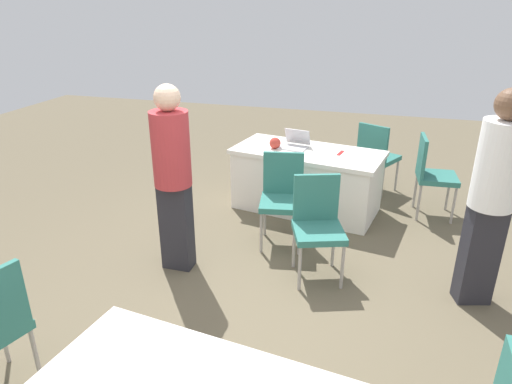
{
  "coord_description": "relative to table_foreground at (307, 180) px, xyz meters",
  "views": [
    {
      "loc": [
        -1.08,
        3.31,
        2.42
      ],
      "look_at": [
        -0.1,
        -0.14,
        0.9
      ],
      "focal_mm": 32.4,
      "sensor_mm": 36.0,
      "label": 1
    }
  ],
  "objects": [
    {
      "name": "scissors_red",
      "position": [
        -0.38,
        0.0,
        0.38
      ],
      "size": [
        0.07,
        0.18,
        0.01
      ],
      "primitive_type": "cube",
      "rotation": [
        0.0,
        0.0,
        1.37
      ],
      "color": "red",
      "rests_on": "table_foreground"
    },
    {
      "name": "chair_tucked_right",
      "position": [
        -0.77,
        -0.76,
        0.16
      ],
      "size": [
        0.59,
        0.59,
        0.94
      ],
      "rotation": [
        0.0,
        0.0,
        2.66
      ],
      "color": "#9E9993",
      "rests_on": "ground"
    },
    {
      "name": "person_attendee_browsing",
      "position": [
        -1.71,
        1.45,
        0.65
      ],
      "size": [
        0.42,
        0.42,
        1.82
      ],
      "rotation": [
        0.0,
        0.0,
        3.42
      ],
      "color": "#26262D",
      "rests_on": "ground"
    },
    {
      "name": "chair_aisle",
      "position": [
        -0.35,
        1.41,
        0.17
      ],
      "size": [
        0.56,
        0.56,
        0.95
      ],
      "rotation": [
        0.0,
        0.0,
        0.34
      ],
      "color": "#9E9993",
      "rests_on": "ground"
    },
    {
      "name": "yarn_ball",
      "position": [
        0.39,
        0.03,
        0.44
      ],
      "size": [
        0.13,
        0.13,
        0.13
      ],
      "primitive_type": "sphere",
      "color": "#B2382D",
      "rests_on": "table_foreground"
    },
    {
      "name": "laptop_silver",
      "position": [
        0.18,
        -0.07,
        0.41
      ],
      "size": [
        0.36,
        0.34,
        0.21
      ],
      "rotation": [
        0.0,
        0.0,
        -0.18
      ],
      "color": "silver",
      "rests_on": "table_foreground"
    },
    {
      "name": "table_foreground",
      "position": [
        0.0,
        0.0,
        0.0
      ],
      "size": [
        1.85,
        1.11,
        0.75
      ],
      "rotation": [
        0.0,
        0.0,
        -0.18
      ],
      "color": "silver",
      "rests_on": "ground"
    },
    {
      "name": "person_organiser",
      "position": [
        0.94,
        1.64,
        0.61
      ],
      "size": [
        0.34,
        0.34,
        1.76
      ],
      "rotation": [
        0.0,
        0.0,
        3.14
      ],
      "color": "#26262D",
      "rests_on": "ground"
    },
    {
      "name": "chair_near_front",
      "position": [
        0.1,
        0.89,
        0.17
      ],
      "size": [
        0.51,
        0.51,
        0.96
      ],
      "rotation": [
        0.0,
        0.0,
        0.18
      ],
      "color": "#9E9993",
      "rests_on": "ground"
    },
    {
      "name": "ground_plane",
      "position": [
        0.25,
        1.85,
        -0.38
      ],
      "size": [
        14.4,
        14.4,
        0.0
      ],
      "primitive_type": "plane",
      "color": "brown"
    },
    {
      "name": "chair_back_row",
      "position": [
        -1.42,
        -0.23,
        0.18
      ],
      "size": [
        0.47,
        0.47,
        0.96
      ],
      "rotation": [
        0.0,
        0.0,
        1.64
      ],
      "color": "#9E9993",
      "rests_on": "ground"
    }
  ]
}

